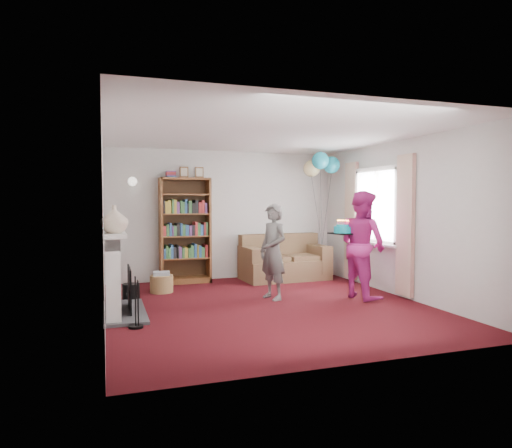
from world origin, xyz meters
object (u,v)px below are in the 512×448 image
object	(u,v)px
sofa	(283,262)
birthday_cake	(343,230)
bookcase	(185,231)
person_magenta	(362,245)
person_striped	(273,252)

from	to	relation	value
sofa	birthday_cake	size ratio (longest dim) A/B	4.57
bookcase	birthday_cake	size ratio (longest dim) A/B	6.03
bookcase	person_magenta	size ratio (longest dim) A/B	1.28
person_striped	person_magenta	world-z (taller)	person_magenta
birthday_cake	bookcase	bearing A→B (deg)	134.36
sofa	person_magenta	world-z (taller)	person_magenta
person_magenta	sofa	bearing A→B (deg)	4.57
sofa	bookcase	bearing A→B (deg)	170.09
sofa	person_striped	world-z (taller)	person_striped
sofa	birthday_cake	xyz separation A→B (m)	(0.23, -1.94, 0.75)
bookcase	person_magenta	world-z (taller)	bookcase
person_striped	birthday_cake	world-z (taller)	person_striped
bookcase	birthday_cake	world-z (taller)	bookcase
person_striped	person_magenta	bearing A→B (deg)	56.78
sofa	person_striped	size ratio (longest dim) A/B	1.11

